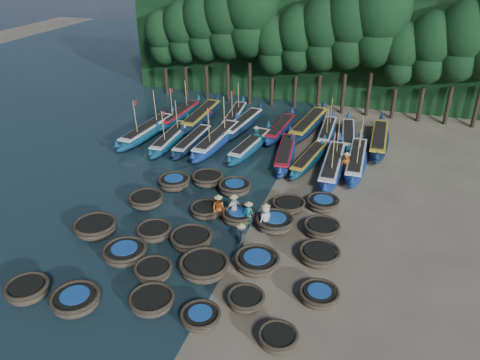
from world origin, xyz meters
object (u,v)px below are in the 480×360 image
(coracle_8, at_px, (246,300))
(fisherman_5, at_px, (256,137))
(coracle_18, at_px, (275,223))
(long_boat_1, at_px, (171,138))
(long_boat_8, at_px, (356,161))
(fisherman_0, at_px, (265,218))
(coracle_23, at_px, (288,205))
(long_boat_16, at_px, (348,135))
(long_boat_14, at_px, (309,125))
(fisherman_6, at_px, (346,163))
(long_boat_9, at_px, (180,115))
(long_boat_6, at_px, (309,159))
(coracle_2, at_px, (152,301))
(coracle_0, at_px, (28,290))
(coracle_1, at_px, (76,300))
(coracle_17, at_px, (238,216))
(coracle_4, at_px, (278,338))
(long_boat_12, at_px, (243,124))
(coracle_15, at_px, (146,200))
(long_boat_17, at_px, (379,140))
(coracle_21, at_px, (207,179))
(coracle_16, at_px, (206,210))
(long_boat_2, at_px, (193,141))
(coracle_12, at_px, (191,239))
(long_boat_10, at_px, (201,116))
(long_boat_11, at_px, (235,116))
(fisherman_3, at_px, (241,237))
(fisherman_1, at_px, (248,214))
(coracle_24, at_px, (323,203))
(coracle_9, at_px, (319,295))
(coracle_3, at_px, (200,317))
(coracle_5, at_px, (125,253))
(coracle_22, at_px, (235,188))
(long_boat_3, at_px, (217,140))
(coracle_19, at_px, (322,228))
(coracle_11, at_px, (154,232))
(coracle_10, at_px, (95,227))
(long_boat_15, at_px, (327,132))
(coracle_13, at_px, (257,262))
(fisherman_2, at_px, (219,208))

(coracle_8, distance_m, fisherman_5, 18.22)
(coracle_18, distance_m, long_boat_1, 14.44)
(long_boat_8, height_order, fisherman_0, long_boat_8)
(coracle_23, distance_m, long_boat_16, 12.43)
(long_boat_14, bearing_deg, fisherman_6, -53.48)
(long_boat_9, bearing_deg, long_boat_6, -19.53)
(coracle_2, relative_size, long_boat_9, 0.28)
(coracle_0, bearing_deg, long_boat_16, 63.44)
(coracle_1, relative_size, coracle_17, 0.94)
(coracle_4, bearing_deg, long_boat_12, 111.71)
(coracle_15, bearing_deg, long_boat_17, 46.99)
(coracle_21, distance_m, long_boat_6, 7.93)
(coracle_16, height_order, coracle_21, coracle_21)
(long_boat_2, relative_size, long_boat_12, 0.88)
(coracle_23, xyz_separation_m, long_boat_17, (4.58, 11.85, 0.20))
(coracle_12, height_order, fisherman_0, fisherman_0)
(coracle_4, xyz_separation_m, long_boat_17, (2.53, 22.42, 0.20))
(long_boat_10, relative_size, fisherman_0, 4.51)
(coracle_12, distance_m, long_boat_9, 19.50)
(long_boat_2, bearing_deg, long_boat_11, 78.34)
(coracle_2, height_order, fisherman_3, fisherman_3)
(coracle_4, height_order, fisherman_1, fisherman_1)
(coracle_2, bearing_deg, coracle_17, 79.89)
(coracle_24, height_order, long_boat_11, long_boat_11)
(coracle_9, relative_size, coracle_21, 0.82)
(coracle_3, relative_size, coracle_17, 0.89)
(coracle_21, xyz_separation_m, long_boat_10, (-4.98, 10.90, 0.13))
(coracle_0, xyz_separation_m, coracle_5, (2.80, 3.99, -0.02))
(long_boat_14, xyz_separation_m, fisherman_1, (-0.40, -15.87, 0.31))
(coracle_18, xyz_separation_m, long_boat_1, (-11.09, 9.25, 0.06))
(coracle_9, xyz_separation_m, coracle_23, (-3.20, 7.40, 0.02))
(coracle_2, distance_m, coracle_22, 11.18)
(fisherman_5, bearing_deg, fisherman_6, 176.83)
(coracle_2, bearing_deg, long_boat_3, 101.76)
(coracle_15, distance_m, coracle_16, 4.03)
(long_boat_1, height_order, long_boat_8, long_boat_8)
(long_boat_8, bearing_deg, coracle_19, -97.11)
(coracle_11, distance_m, coracle_12, 2.26)
(coracle_10, bearing_deg, long_boat_15, 61.19)
(coracle_24, bearing_deg, fisherman_6, 82.31)
(long_boat_10, xyz_separation_m, long_boat_14, (9.59, 0.94, 0.01))
(coracle_0, height_order, coracle_13, coracle_0)
(coracle_0, relative_size, coracle_1, 0.96)
(coracle_2, xyz_separation_m, coracle_8, (4.04, 1.42, 0.00))
(coracle_1, height_order, long_boat_6, long_boat_6)
(long_boat_8, relative_size, fisherman_0, 4.30)
(coracle_21, bearing_deg, coracle_15, -124.39)
(long_boat_1, bearing_deg, fisherman_2, -53.57)
(coracle_13, bearing_deg, coracle_18, 90.84)
(coracle_15, bearing_deg, coracle_22, 33.93)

